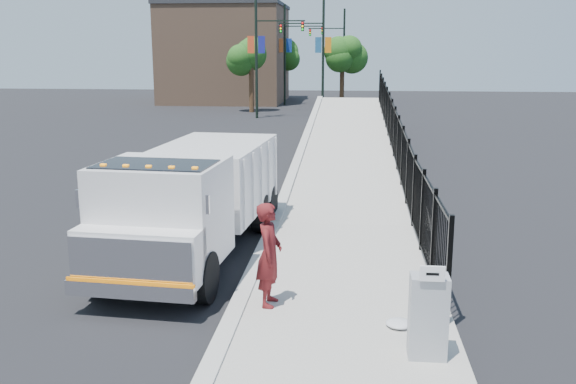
{
  "coord_description": "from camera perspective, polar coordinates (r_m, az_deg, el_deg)",
  "views": [
    {
      "loc": [
        1.92,
        -12.04,
        4.55
      ],
      "look_at": [
        0.54,
        2.0,
        1.39
      ],
      "focal_mm": 40.0,
      "sensor_mm": 36.0,
      "label": 1
    }
  ],
  "objects": [
    {
      "name": "debris",
      "position": [
        10.81,
        9.84,
        -11.43
      ],
      "size": [
        0.43,
        0.43,
        0.11
      ],
      "primitive_type": "ellipsoid",
      "color": "silver",
      "rests_on": "sidewalk"
    },
    {
      "name": "arrow_sign",
      "position": [
        9.23,
        12.72,
        -7.1
      ],
      "size": [
        0.35,
        0.04,
        0.22
      ],
      "primitive_type": "cube",
      "color": "white",
      "rests_on": "utility_cabinet"
    },
    {
      "name": "tree_1",
      "position": [
        52.91,
        4.85,
        11.92
      ],
      "size": [
        2.36,
        2.36,
        5.18
      ],
      "color": "#382314",
      "rests_on": "ground"
    },
    {
      "name": "tree_2",
      "position": [
        59.49,
        -0.29,
        12.05
      ],
      "size": [
        2.53,
        2.53,
        5.26
      ],
      "color": "#382314",
      "rests_on": "ground"
    },
    {
      "name": "light_pole_0",
      "position": [
        42.98,
        -2.43,
        12.38
      ],
      "size": [
        3.77,
        0.22,
        8.0
      ],
      "color": "black",
      "rests_on": "ground"
    },
    {
      "name": "building",
      "position": [
        57.09,
        -5.54,
        12.02
      ],
      "size": [
        10.0,
        10.0,
        8.0
      ],
      "primitive_type": "cube",
      "color": "#8C664C",
      "rests_on": "ground"
    },
    {
      "name": "worker",
      "position": [
        11.22,
        -1.68,
        -5.57
      ],
      "size": [
        0.47,
        0.69,
        1.84
      ],
      "primitive_type": "imported",
      "rotation": [
        0.0,
        0.0,
        1.52
      ],
      "color": "maroon",
      "rests_on": "sidewalk"
    },
    {
      "name": "truck",
      "position": [
        14.2,
        -8.42,
        -0.27
      ],
      "size": [
        2.9,
        7.47,
        2.5
      ],
      "rotation": [
        0.0,
        0.0,
        -0.08
      ],
      "color": "black",
      "rests_on": "ground"
    },
    {
      "name": "light_pole_3",
      "position": [
        58.95,
        4.68,
        12.41
      ],
      "size": [
        3.77,
        0.22,
        8.0
      ],
      "color": "black",
      "rests_on": "ground"
    },
    {
      "name": "light_pole_2",
      "position": [
        53.18,
        0.04,
        12.43
      ],
      "size": [
        3.78,
        0.22,
        8.0
      ],
      "color": "black",
      "rests_on": "ground"
    },
    {
      "name": "light_pole_1",
      "position": [
        47.02,
        2.76,
        12.39
      ],
      "size": [
        3.78,
        0.22,
        8.0
      ],
      "color": "black",
      "rests_on": "ground"
    },
    {
      "name": "curb",
      "position": [
        11.15,
        -4.88,
        -11.03
      ],
      "size": [
        0.3,
        12.0,
        0.16
      ],
      "primitive_type": "cube",
      "color": "#ADAAA3",
      "rests_on": "ground"
    },
    {
      "name": "sidewalk",
      "position": [
        10.99,
        5.25,
        -11.51
      ],
      "size": [
        3.55,
        12.0,
        0.12
      ],
      "primitive_type": "cube",
      "color": "#9E998E",
      "rests_on": "ground"
    },
    {
      "name": "ground",
      "position": [
        13.01,
        -3.27,
        -7.85
      ],
      "size": [
        120.0,
        120.0,
        0.0
      ],
      "primitive_type": "plane",
      "color": "black",
      "rests_on": "ground"
    },
    {
      "name": "iron_fence",
      "position": [
        24.37,
        9.4,
        3.85
      ],
      "size": [
        0.1,
        28.0,
        1.8
      ],
      "primitive_type": "cube",
      "color": "black",
      "rests_on": "ground"
    },
    {
      "name": "tree_0",
      "position": [
        47.11,
        -3.29,
        11.86
      ],
      "size": [
        2.37,
        2.37,
        5.18
      ],
      "color": "#382314",
      "rests_on": "ground"
    },
    {
      "name": "utility_cabinet",
      "position": [
        9.7,
        12.35,
        -10.75
      ],
      "size": [
        0.55,
        0.4,
        1.25
      ],
      "primitive_type": "cube",
      "color": "gray",
      "rests_on": "sidewalk"
    },
    {
      "name": "ramp",
      "position": [
        28.4,
        5.96,
        3.35
      ],
      "size": [
        3.95,
        24.06,
        3.19
      ],
      "primitive_type": "cube",
      "rotation": [
        0.06,
        0.0,
        0.0
      ],
      "color": "#9E998E",
      "rests_on": "ground"
    }
  ]
}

